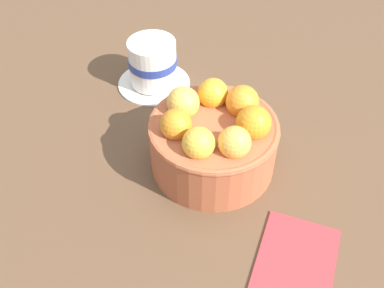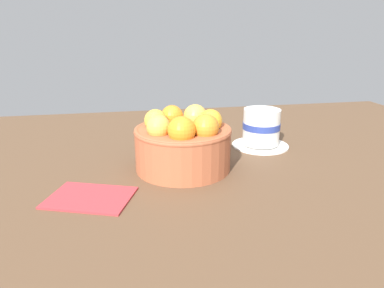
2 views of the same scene
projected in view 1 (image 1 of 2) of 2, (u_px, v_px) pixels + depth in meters
The scene contains 4 objects.
ground_plane at pixel (212, 173), 64.51cm from camera, with size 146.09×95.02×3.91cm, color brown.
terracotta_bowl at pixel (214, 138), 59.69cm from camera, with size 16.95×16.95×10.75cm.
coffee_cup at pixel (153, 65), 73.31cm from camera, with size 11.89×11.89×8.02cm.
folded_napkin at pixel (296, 261), 52.00cm from camera, with size 12.00×8.66×0.60cm, color #B23338.
Camera 1 is at (42.81, -2.94, 46.47)cm, focal length 42.67 mm.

